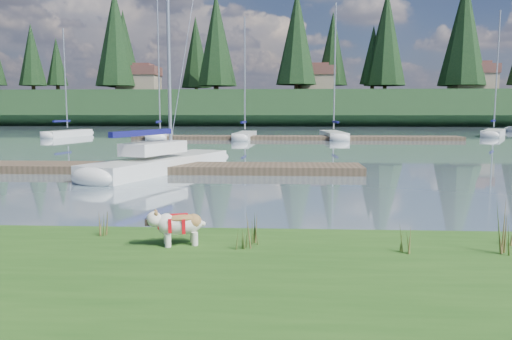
{
  "coord_description": "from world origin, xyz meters",
  "views": [
    {
      "loc": [
        0.96,
        -9.97,
        2.4
      ],
      "look_at": [
        0.46,
        -0.5,
        1.25
      ],
      "focal_mm": 35.0,
      "sensor_mm": 36.0,
      "label": 1
    }
  ],
  "objects": [
    {
      "name": "ground",
      "position": [
        0.0,
        30.0,
        0.0
      ],
      "size": [
        200.0,
        200.0,
        0.0
      ],
      "primitive_type": "plane",
      "color": "slate",
      "rests_on": "ground"
    },
    {
      "name": "ridge",
      "position": [
        0.0,
        73.0,
        2.5
      ],
      "size": [
        200.0,
        20.0,
        5.0
      ],
      "primitive_type": "cube",
      "color": "black",
      "rests_on": "ground"
    },
    {
      "name": "bulldog",
      "position": [
        -0.6,
        -2.61,
        0.68
      ],
      "size": [
        0.9,
        0.53,
        0.53
      ],
      "rotation": [
        0.0,
        0.0,
        3.44
      ],
      "color": "silver",
      "rests_on": "bank"
    },
    {
      "name": "sailboat_main",
      "position": [
        -3.52,
        9.68,
        0.42
      ],
      "size": [
        4.72,
        8.65,
        12.44
      ],
      "rotation": [
        0.0,
        0.0,
        1.2
      ],
      "color": "silver",
      "rests_on": "ground"
    },
    {
      "name": "dock_near",
      "position": [
        -4.0,
        9.0,
        0.15
      ],
      "size": [
        16.0,
        2.0,
        0.3
      ],
      "primitive_type": "cube",
      "color": "#4C3D2C",
      "rests_on": "ground"
    },
    {
      "name": "dock_far",
      "position": [
        2.0,
        30.0,
        0.15
      ],
      "size": [
        26.0,
        2.2,
        0.3
      ],
      "primitive_type": "cube",
      "color": "#4C3D2C",
      "rests_on": "ground"
    },
    {
      "name": "sailboat_bg_0",
      "position": [
        -17.93,
        33.85,
        0.33
      ],
      "size": [
        2.58,
        6.54,
        9.49
      ],
      "rotation": [
        0.0,
        0.0,
        1.36
      ],
      "color": "silver",
      "rests_on": "ground"
    },
    {
      "name": "sailboat_bg_1",
      "position": [
        -9.52,
        32.74,
        0.33
      ],
      "size": [
        2.76,
        8.35,
        12.2
      ],
      "rotation": [
        0.0,
        0.0,
        1.71
      ],
      "color": "silver",
      "rests_on": "ground"
    },
    {
      "name": "sailboat_bg_2",
      "position": [
        -2.05,
        31.11,
        0.33
      ],
      "size": [
        1.65,
        6.49,
        9.83
      ],
      "rotation": [
        0.0,
        0.0,
        1.51
      ],
      "color": "silver",
      "rests_on": "ground"
    },
    {
      "name": "sailboat_bg_3",
      "position": [
        5.19,
        32.52,
        0.33
      ],
      "size": [
        1.86,
        7.6,
        11.13
      ],
      "rotation": [
        0.0,
        0.0,
        1.62
      ],
      "color": "silver",
      "rests_on": "ground"
    },
    {
      "name": "sailboat_bg_4",
      "position": [
        20.49,
        37.17,
        0.33
      ],
      "size": [
        4.8,
        7.47,
        11.28
      ],
      "rotation": [
        0.0,
        0.0,
        1.1
      ],
      "color": "silver",
      "rests_on": "ground"
    },
    {
      "name": "weed_0",
      "position": [
        0.37,
        -2.75,
        0.58
      ],
      "size": [
        0.17,
        0.14,
        0.55
      ],
      "color": "#475B23",
      "rests_on": "bank"
    },
    {
      "name": "weed_1",
      "position": [
        0.54,
        -2.53,
        0.55
      ],
      "size": [
        0.17,
        0.14,
        0.48
      ],
      "color": "#475B23",
      "rests_on": "bank"
    },
    {
      "name": "weed_2",
      "position": [
        4.12,
        -2.89,
        0.67
      ],
      "size": [
        0.17,
        0.14,
        0.77
      ],
      "color": "#475B23",
      "rests_on": "bank"
    },
    {
      "name": "weed_3",
      "position": [
        -1.99,
        -2.06,
        0.55
      ],
      "size": [
        0.17,
        0.14,
        0.47
      ],
      "color": "#475B23",
      "rests_on": "bank"
    },
    {
      "name": "weed_4",
      "position": [
        2.74,
        -2.84,
        0.55
      ],
      "size": [
        0.17,
        0.14,
        0.47
      ],
      "color": "#475B23",
      "rests_on": "bank"
    },
    {
      "name": "mud_lip",
      "position": [
        0.0,
        -1.6,
        0.07
      ],
      "size": [
        60.0,
        0.5,
        0.14
      ],
      "primitive_type": "cube",
      "color": "#33281C",
      "rests_on": "ground"
    },
    {
      "name": "conifer_1",
      "position": [
        -40.0,
        71.0,
        11.28
      ],
      "size": [
        4.4,
        4.4,
        11.3
      ],
      "color": "#382619",
      "rests_on": "ridge"
    },
    {
      "name": "conifer_2",
      "position": [
        -25.0,
        68.0,
        13.54
      ],
      "size": [
        6.6,
        6.6,
        16.05
      ],
      "color": "#382619",
      "rests_on": "ridge"
    },
    {
      "name": "conifer_3",
      "position": [
        -10.0,
        72.0,
        11.74
      ],
      "size": [
        4.84,
        4.84,
        12.25
      ],
      "color": "#382619",
      "rests_on": "ridge"
    },
    {
      "name": "conifer_4",
      "position": [
        3.0,
        66.0,
        13.09
      ],
      "size": [
        6.16,
        6.16,
        15.1
      ],
      "color": "#382619",
      "rests_on": "ridge"
    },
    {
      "name": "conifer_5",
      "position": [
        15.0,
        70.0,
        10.83
      ],
      "size": [
        3.96,
        3.96,
        10.35
      ],
      "color": "#382619",
      "rests_on": "ridge"
    },
    {
      "name": "conifer_6",
      "position": [
        28.0,
        68.0,
        13.99
      ],
      "size": [
        7.04,
        7.04,
        17.0
      ],
      "color": "#382619",
      "rests_on": "ridge"
    },
    {
      "name": "house_0",
      "position": [
        -22.0,
        70.0,
        7.31
      ],
      "size": [
        6.3,
        5.3,
        4.65
      ],
      "color": "gray",
      "rests_on": "ridge"
    },
    {
      "name": "house_1",
      "position": [
        6.0,
        71.0,
        7.31
      ],
      "size": [
        6.3,
        5.3,
        4.65
      ],
      "color": "gray",
      "rests_on": "ridge"
    },
    {
      "name": "house_2",
      "position": [
        30.0,
        69.0,
        7.31
      ],
      "size": [
        6.3,
        5.3,
        4.65
      ],
      "color": "gray",
      "rests_on": "ridge"
    }
  ]
}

